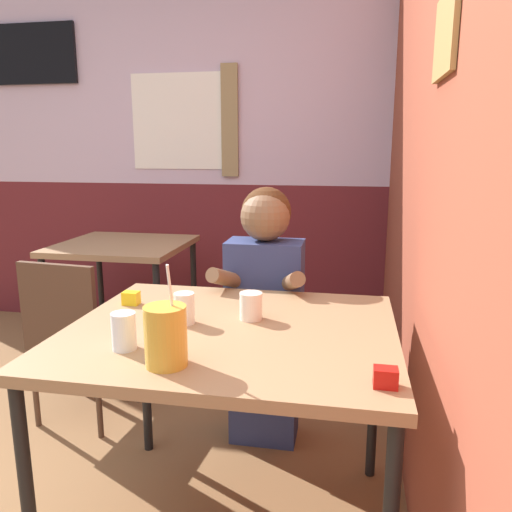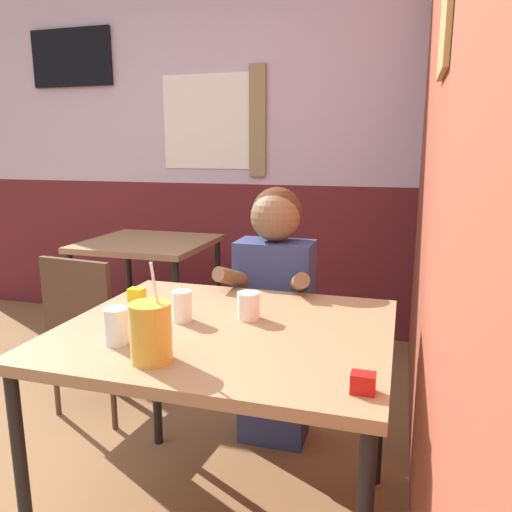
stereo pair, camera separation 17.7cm
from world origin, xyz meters
TOP-DOWN VIEW (x-y plane):
  - brick_wall_right at (1.21, 1.25)m, footprint 0.08×4.50m
  - back_wall at (-0.02, 2.53)m, footprint 5.36×0.09m
  - main_table at (0.55, 0.44)m, footprint 1.08×0.92m
  - background_table at (-0.47, 1.78)m, footprint 0.78×0.74m
  - chair_near_window at (-0.38, 1.03)m, footprint 0.44×0.44m
  - person_seated at (0.56, 1.06)m, footprint 0.42×0.42m
  - cocktail_pitcher at (0.44, 0.12)m, footprint 0.12×0.12m
  - glass_near_pitcher at (0.28, 0.21)m, footprint 0.07×0.07m
  - glass_center at (0.38, 0.45)m, footprint 0.07×0.07m
  - glass_far_side at (0.60, 0.53)m, footprint 0.08×0.08m
  - condiment_ketchup at (1.02, 0.10)m, footprint 0.06×0.04m
  - condiment_mustard at (0.12, 0.61)m, footprint 0.06×0.04m

SIDE VIEW (x-z plane):
  - chair_near_window at x=-0.38m, z-range 0.07..0.91m
  - person_seated at x=0.56m, z-range 0.05..1.24m
  - background_table at x=-0.47m, z-range 0.30..1.08m
  - main_table at x=0.55m, z-range 0.33..1.11m
  - condiment_ketchup at x=1.02m, z-range 0.78..0.83m
  - condiment_mustard at x=0.12m, z-range 0.78..0.83m
  - glass_far_side at x=0.60m, z-range 0.78..0.87m
  - glass_center at x=0.38m, z-range 0.78..0.89m
  - glass_near_pitcher at x=0.28m, z-range 0.78..0.89m
  - cocktail_pitcher at x=0.44m, z-range 0.72..1.01m
  - brick_wall_right at x=1.21m, z-range 0.00..2.70m
  - back_wall at x=-0.02m, z-range 0.01..2.71m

